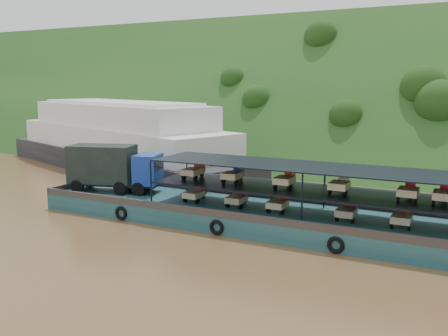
% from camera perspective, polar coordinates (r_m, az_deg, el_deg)
% --- Properties ---
extents(ground, '(160.00, 160.00, 0.00)m').
position_cam_1_polar(ground, '(37.76, 0.61, -5.71)').
color(ground, brown).
rests_on(ground, ground).
extents(hillside, '(140.00, 39.60, 39.60)m').
position_cam_1_polar(hillside, '(71.16, 13.77, 1.28)').
color(hillside, '#173C16').
rests_on(hillside, ground).
extents(cargo_barge, '(35.00, 7.18, 5.01)m').
position_cam_1_polar(cargo_barge, '(36.05, 2.31, -4.38)').
color(cargo_barge, '#15404B').
rests_on(cargo_barge, ground).
extents(passenger_ferry, '(40.32, 22.78, 7.97)m').
position_cam_1_polar(passenger_ferry, '(60.17, -11.85, 3.19)').
color(passenger_ferry, black).
rests_on(passenger_ferry, ground).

